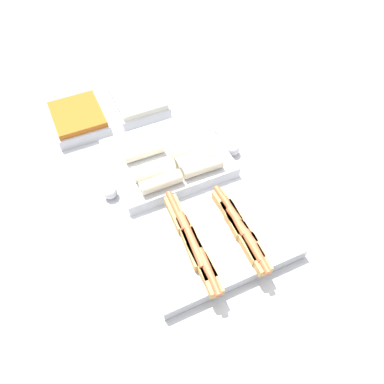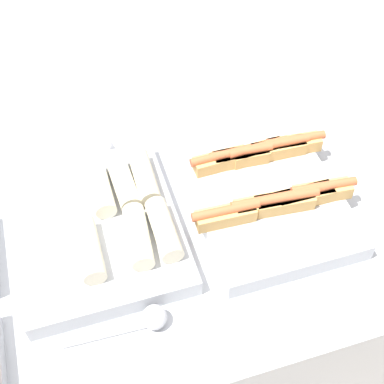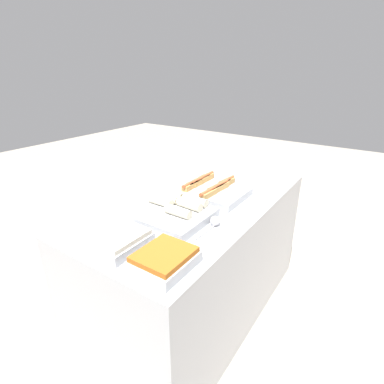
# 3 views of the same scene
# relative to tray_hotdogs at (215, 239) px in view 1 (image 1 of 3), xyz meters

# --- Properties ---
(ground_plane) EXTENTS (12.00, 12.00, 0.00)m
(ground_plane) POSITION_rel_tray_hotdogs_xyz_m (-0.12, -0.00, -0.92)
(ground_plane) COLOR #ADA393
(counter) EXTENTS (1.69, 0.86, 0.88)m
(counter) POSITION_rel_tray_hotdogs_xyz_m (-0.12, -0.00, -0.48)
(counter) COLOR #B7BABF
(counter) RESTS_ON ground_plane
(tray_hotdogs) EXTENTS (0.41, 0.51, 0.10)m
(tray_hotdogs) POSITION_rel_tray_hotdogs_xyz_m (0.00, 0.00, 0.00)
(tray_hotdogs) COLOR #B7BABF
(tray_hotdogs) RESTS_ON counter
(tray_wraps) EXTENTS (0.37, 0.45, 0.10)m
(tray_wraps) POSITION_rel_tray_hotdogs_xyz_m (-0.40, -0.00, -0.00)
(tray_wraps) COLOR #B7BABF
(tray_wraps) RESTS_ON counter
(tray_side_front) EXTENTS (0.26, 0.22, 0.07)m
(tray_side_front) POSITION_rel_tray_hotdogs_xyz_m (-0.78, -0.27, -0.00)
(tray_side_front) COLOR #B7BABF
(tray_side_front) RESTS_ON counter
(tray_side_back) EXTENTS (0.26, 0.22, 0.07)m
(tray_side_back) POSITION_rel_tray_hotdogs_xyz_m (-0.78, 0.01, -0.00)
(tray_side_back) COLOR #B7BABF
(tray_side_back) RESTS_ON counter
(serving_spoon_near) EXTENTS (0.22, 0.05, 0.05)m
(serving_spoon_near) POSITION_rel_tray_hotdogs_xyz_m (-0.36, -0.26, -0.01)
(serving_spoon_near) COLOR silver
(serving_spoon_near) RESTS_ON counter
(serving_spoon_far) EXTENTS (0.21, 0.05, 0.05)m
(serving_spoon_far) POSITION_rel_tray_hotdogs_xyz_m (-0.36, 0.26, -0.01)
(serving_spoon_far) COLOR silver
(serving_spoon_far) RESTS_ON counter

